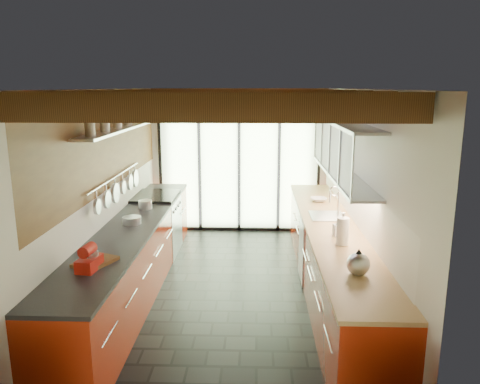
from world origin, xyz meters
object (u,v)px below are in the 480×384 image
Objects in this scene: kettle at (358,263)px; paper_towel at (343,232)px; soap_bottle at (338,228)px; bowl at (319,200)px; stand_mixer at (89,259)px.

kettle is 0.83m from paper_towel.
soap_bottle is at bearing 90.00° from kettle.
paper_towel is 2.01m from bowl.
soap_bottle is 0.86× the size of bowl.
soap_bottle is 1.69m from bowl.
bowl is at bearing 90.00° from paper_towel.
bowl is at bearing 47.88° from stand_mixer.
bowl is at bearing 90.00° from soap_bottle.
bowl is at bearing 90.00° from kettle.
kettle reaches higher than soap_bottle.
bowl is (0.00, 1.69, -0.07)m from soap_bottle.
stand_mixer is 2.66m from paper_towel.
stand_mixer is 1.47× the size of soap_bottle.
paper_towel is at bearing -90.00° from soap_bottle.
kettle is at bearing -90.00° from soap_bottle.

